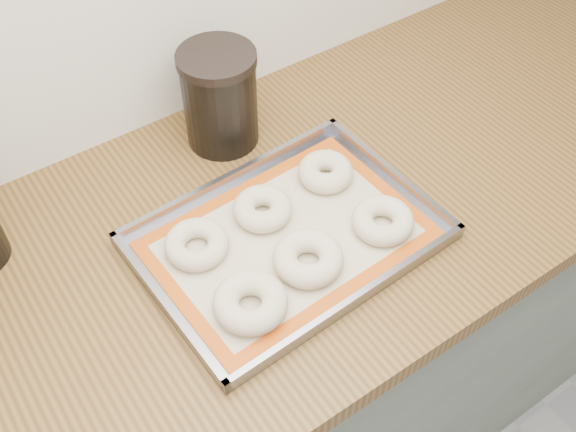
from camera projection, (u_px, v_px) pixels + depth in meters
cabinet at (186, 412)px, 1.39m from camera, size 3.00×0.65×0.86m
countertop at (153, 285)px, 1.05m from camera, size 3.06×0.68×0.04m
baking_tray at (288, 238)px, 1.08m from camera, size 0.47×0.35×0.03m
baking_mat at (288, 239)px, 1.08m from camera, size 0.43×0.31×0.00m
bagel_front_left at (250, 303)px, 0.98m from camera, size 0.14×0.14×0.04m
bagel_front_mid at (308, 258)px, 1.03m from camera, size 0.14×0.14×0.04m
bagel_front_right at (383, 221)px, 1.08m from camera, size 0.11×0.11×0.03m
bagel_back_left at (197, 244)px, 1.05m from camera, size 0.11×0.11×0.03m
bagel_back_mid at (263, 209)px, 1.10m from camera, size 0.12×0.12×0.04m
bagel_back_right at (325, 172)px, 1.16m from camera, size 0.10×0.10×0.04m
canister_right at (220, 98)px, 1.18m from camera, size 0.14×0.14×0.18m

